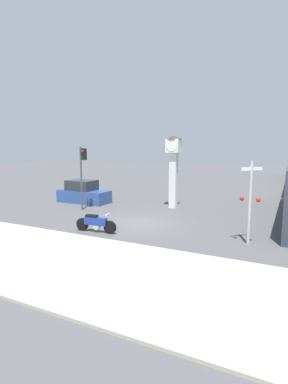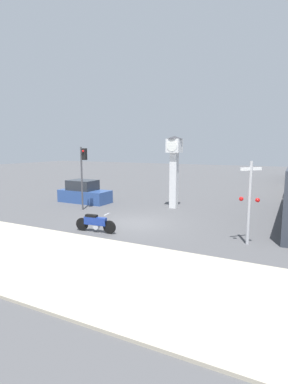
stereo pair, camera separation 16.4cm
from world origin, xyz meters
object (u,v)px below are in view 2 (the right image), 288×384
railroad_crossing_signal (249,200)px  traffic_light (83,167)px  parked_car (84,193)px  clock_tower (174,161)px  motorcycle (95,223)px

railroad_crossing_signal → traffic_light: bearing=166.8°
traffic_light → parked_car: size_ratio=1.05×
clock_tower → railroad_crossing_signal: size_ratio=1.36×
motorcycle → parked_car: size_ratio=0.55×
traffic_light → motorcycle: bearing=-46.1°
clock_tower → parked_car: 7.81m
clock_tower → traffic_light: bearing=-146.1°
parked_car → motorcycle: bearing=-47.4°
motorcycle → railroad_crossing_signal: size_ratio=0.61×
motorcycle → traffic_light: bearing=128.4°
motorcycle → traffic_light: (-4.06, 4.21, 2.55)m
clock_tower → railroad_crossing_signal: bearing=-45.9°
parked_car → clock_tower: bearing=10.3°
traffic_light → railroad_crossing_signal: traffic_light is taller
railroad_crossing_signal → clock_tower: bearing=134.1°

